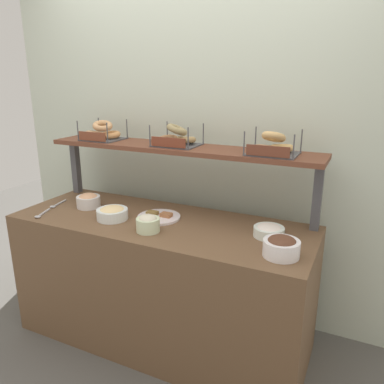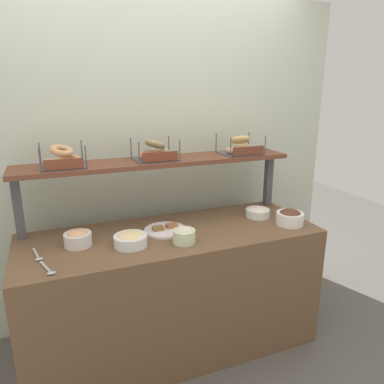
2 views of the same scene
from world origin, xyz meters
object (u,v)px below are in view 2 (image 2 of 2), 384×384
Objects in this scene: bowl_chocolate_spread at (290,217)px; bagel_basket_everything at (155,152)px; bowl_cream_cheese at (258,212)px; bagel_basket_sesame at (62,159)px; serving_plate_white at (165,230)px; serving_spoon_near_plate at (49,270)px; serving_spoon_by_edge at (37,256)px; bowl_potato_salad at (184,235)px; bowl_egg_salad at (131,239)px; bowl_lox_spread at (78,238)px; bagel_basket_plain at (240,147)px.

bowl_chocolate_spread is 1.01m from bagel_basket_everything.
bowl_chocolate_spread is at bearing -61.32° from bowl_cream_cheese.
bagel_basket_sesame is 0.59m from bagel_basket_everything.
serving_spoon_near_plate is (-0.72, -0.29, -0.00)m from serving_plate_white.
serving_spoon_by_edge is (-1.59, 0.10, -0.05)m from bowl_chocolate_spread.
serving_spoon_by_edge is (-1.47, -0.11, -0.03)m from bowl_cream_cheese.
bowl_potato_salad is 0.32m from bowl_egg_salad.
bowl_lox_spread is 0.32m from serving_spoon_near_plate.
serving_spoon_near_plate is at bearing -176.73° from bowl_chocolate_spread.
bowl_potato_salad is 0.83m from serving_spoon_by_edge.
bagel_basket_plain reaches higher than bowl_egg_salad.
bagel_basket_everything is (0.78, 0.33, 0.47)m from serving_spoon_by_edge.
bowl_lox_spread reaches higher than bowl_cream_cheese.
serving_spoon_near_plate is 1.01m from bagel_basket_everything.
bowl_lox_spread is 0.55m from serving_plate_white.
serving_plate_white is 0.97× the size of bagel_basket_everything.
bowl_cream_cheese is 1.26× the size of bowl_potato_salad.
serving_spoon_by_edge is at bearing 105.86° from serving_spoon_near_plate.
serving_spoon_by_edge is at bearing 172.18° from bowl_potato_salad.
bowl_potato_salad reaches higher than serving_spoon_near_plate.
bowl_cream_cheese is at bearing -17.44° from bagel_basket_everything.
bowl_lox_spread is 0.75m from bagel_basket_everything.
serving_plate_white is at bearing 103.47° from bowl_potato_salad.
bowl_egg_salad is 0.29m from serving_plate_white.
bowl_lox_spread is at bearing 19.25° from serving_spoon_by_edge.
serving_plate_white is 0.78m from bagel_basket_sesame.
serving_spoon_by_edge is at bearing -167.66° from bagel_basket_plain.
bagel_basket_sesame is 1.23m from bagel_basket_plain.
bagel_basket_everything reaches higher than bowl_potato_salad.
serving_spoon_near_plate is 0.58× the size of bagel_basket_plain.
bowl_cream_cheese is 1.02× the size of serving_spoon_near_plate.
bowl_potato_salad is at bearing -76.53° from serving_plate_white.
bowl_egg_salad is 0.69× the size of bagel_basket_everything.
bagel_basket_everything is (0.73, 0.52, 0.47)m from serving_spoon_near_plate.
serving_spoon_by_edge is (-0.05, 0.19, 0.00)m from serving_spoon_near_plate.
serving_spoon_near_plate is at bearing -74.14° from serving_spoon_by_edge.
bagel_basket_plain is (1.20, 0.23, 0.43)m from bowl_lox_spread.
bowl_cream_cheese is 0.25m from bowl_chocolate_spread.
bowl_cream_cheese is at bearing -74.42° from bagel_basket_plain.
bowl_chocolate_spread is at bearing -67.24° from bagel_basket_plain.
bagel_basket_sesame is at bearing -178.92° from bagel_basket_everything.
bowl_cream_cheese is 0.61× the size of bagel_basket_everything.
bowl_chocolate_spread reaches higher than serving_spoon_near_plate.
bowl_potato_salad is at bearing 5.70° from serving_spoon_near_plate.
bowl_potato_salad is at bearing -13.39° from bowl_egg_salad.
bowl_chocolate_spread is 1.09× the size of serving_spoon_near_plate.
bowl_potato_salad reaches higher than bowl_lox_spread.
bowl_egg_salad reaches higher than bowl_cream_cheese.
bagel_basket_everything is (0.01, 0.23, 0.47)m from serving_plate_white.
serving_spoon_by_edge is (-0.51, 0.04, -0.03)m from bowl_egg_salad.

